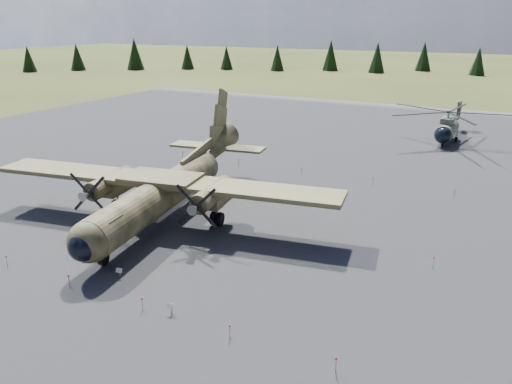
% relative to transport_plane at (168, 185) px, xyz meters
% --- Properties ---
extents(ground, '(500.00, 500.00, 0.00)m').
position_rel_transport_plane_xyz_m(ground, '(5.68, 0.54, -2.92)').
color(ground, brown).
rests_on(ground, ground).
extents(apron, '(120.00, 120.00, 0.04)m').
position_rel_transport_plane_xyz_m(apron, '(5.68, 10.54, -2.92)').
color(apron, '#5B5C60').
rests_on(apron, ground).
extents(transport_plane, '(30.86, 27.80, 10.16)m').
position_rel_transport_plane_xyz_m(transport_plane, '(0.00, 0.00, 0.00)').
color(transport_plane, '#38381E').
rests_on(transport_plane, ground).
extents(helicopter_near, '(17.99, 21.07, 4.51)m').
position_rel_transport_plane_xyz_m(helicopter_near, '(17.74, 40.42, 0.28)').
color(helicopter_near, '#68685B').
rests_on(helicopter_near, ground).
extents(info_placard_left, '(0.46, 0.26, 0.68)m').
position_rel_transport_plane_xyz_m(info_placard_left, '(3.70, -10.52, -2.46)').
color(info_placard_left, gray).
rests_on(info_placard_left, ground).
extents(info_placard_right, '(0.45, 0.19, 0.71)m').
position_rel_transport_plane_xyz_m(info_placard_right, '(9.46, -12.53, -2.45)').
color(info_placard_right, gray).
rests_on(info_placard_right, ground).
extents(barrier_fence, '(33.12, 29.62, 0.85)m').
position_rel_transport_plane_xyz_m(barrier_fence, '(5.22, 0.46, -2.41)').
color(barrier_fence, white).
rests_on(barrier_fence, ground).
extents(treeline, '(299.49, 295.55, 10.95)m').
position_rel_transport_plane_xyz_m(treeline, '(1.89, -6.48, 1.80)').
color(treeline, black).
rests_on(treeline, ground).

